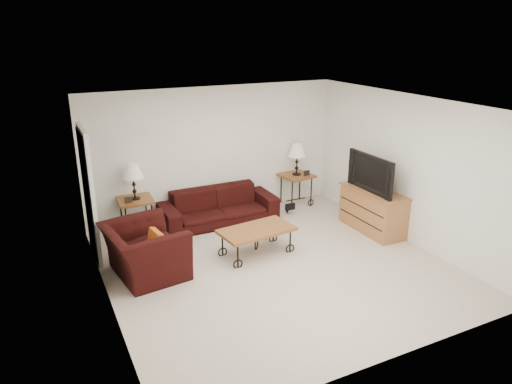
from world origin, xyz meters
The scene contains 20 objects.
ground centered at (0.00, 0.00, 0.00)m, with size 5.00×5.00×0.00m, color beige.
wall_back centered at (0.00, 2.50, 1.25)m, with size 5.00×0.02×2.50m, color white.
wall_front centered at (0.00, -2.50, 1.25)m, with size 5.00×0.02×2.50m, color white.
wall_left centered at (-2.50, 0.00, 1.25)m, with size 0.02×5.00×2.50m, color white.
wall_right centered at (2.50, 0.00, 1.25)m, with size 0.02×5.00×2.50m, color white.
ceiling centered at (0.00, 0.00, 2.50)m, with size 5.00×5.00×0.00m, color white.
doorway centered at (-2.47, 1.65, 1.02)m, with size 0.08×0.94×2.04m, color black.
sofa centered at (-0.14, 2.02, 0.32)m, with size 2.19×0.86×0.64m, color black.
side_table_left centered at (-1.64, 2.20, 0.33)m, with size 0.60×0.60×0.65m, color brown.
side_table_right centered at (1.66, 2.20, 0.33)m, with size 0.60×0.60×0.65m, color brown.
lamp_left centered at (-1.64, 2.20, 0.98)m, with size 0.37×0.37×0.65m, color black, non-canonical shape.
lamp_right centered at (1.66, 2.20, 0.98)m, with size 0.37×0.37×0.65m, color black, non-canonical shape.
photo_frame_left centered at (-1.79, 2.05, 0.71)m, with size 0.13×0.02×0.11m, color black.
photo_frame_right centered at (1.81, 2.05, 0.71)m, with size 0.13×0.02×0.11m, color black.
coffee_table centered at (-0.09, 0.50, 0.22)m, with size 1.19×0.64×0.45m, color brown.
armchair centered at (-1.88, 0.63, 0.39)m, with size 1.19×1.04×0.77m, color black.
throw_pillow centered at (-1.73, 0.58, 0.52)m, with size 0.35×0.09×0.35m, color orange.
tv_stand centered at (2.23, 0.44, 0.39)m, with size 0.53×1.28×0.77m, color #9E5E3A.
television centered at (2.21, 0.44, 1.10)m, with size 1.15×0.15×0.66m, color black.
backpack centered at (1.27, 1.86, 0.20)m, with size 0.31×0.24×0.40m, color black.
Camera 1 is at (-3.18, -5.78, 3.53)m, focal length 33.24 mm.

